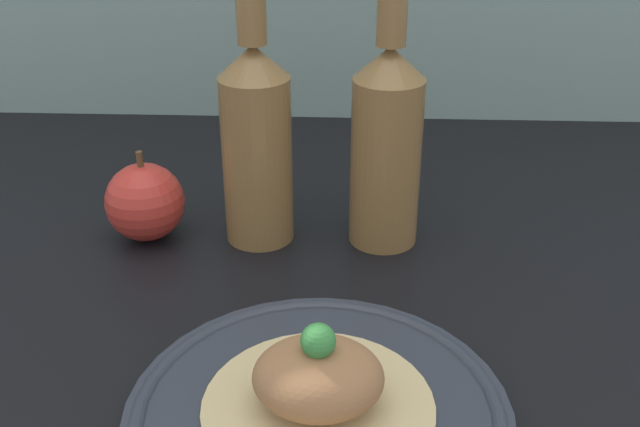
# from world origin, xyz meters

# --- Properties ---
(ground_plane) EXTENTS (1.80, 1.10, 0.04)m
(ground_plane) POSITION_xyz_m (0.00, 0.00, -0.02)
(ground_plane) COLOR black
(plate) EXTENTS (0.26, 0.26, 0.02)m
(plate) POSITION_xyz_m (0.03, -0.06, 0.01)
(plate) COLOR #2D333D
(plate) RESTS_ON ground_plane
(plated_food) EXTENTS (0.15, 0.15, 0.07)m
(plated_food) POSITION_xyz_m (0.03, -0.06, 0.04)
(plated_food) COLOR #D6BC7F
(plated_food) RESTS_ON plate
(cider_bottle_left) EXTENTS (0.07, 0.07, 0.27)m
(cider_bottle_left) POSITION_xyz_m (-0.04, 0.19, 0.10)
(cider_bottle_left) COLOR olive
(cider_bottle_left) RESTS_ON ground_plane
(cider_bottle_right) EXTENTS (0.07, 0.07, 0.27)m
(cider_bottle_right) POSITION_xyz_m (0.08, 0.19, 0.10)
(cider_bottle_right) COLOR olive
(cider_bottle_right) RESTS_ON ground_plane
(apple) EXTENTS (0.08, 0.08, 0.09)m
(apple) POSITION_xyz_m (-0.15, 0.19, 0.04)
(apple) COLOR red
(apple) RESTS_ON ground_plane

